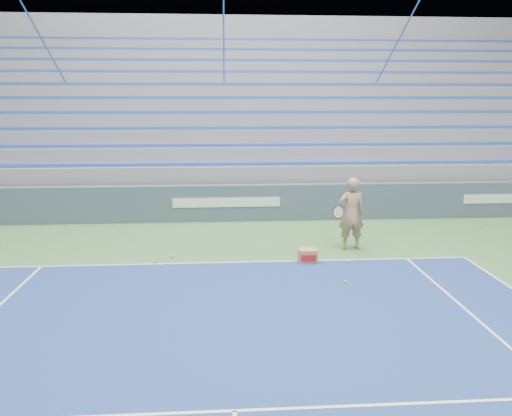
{
  "coord_description": "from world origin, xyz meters",
  "views": [
    {
      "loc": [
        -0.1,
        1.16,
        3.62
      ],
      "look_at": [
        0.66,
        12.38,
        1.15
      ],
      "focal_mm": 35.0,
      "sensor_mm": 36.0,
      "label": 1
    }
  ],
  "objects": [
    {
      "name": "sponsor_barrier",
      "position": [
        0.0,
        15.88,
        0.55
      ],
      "size": [
        30.0,
        0.32,
        1.1
      ],
      "color": "#404D62",
      "rests_on": "ground"
    },
    {
      "name": "ball_box",
      "position": [
        1.78,
        11.8,
        0.16
      ],
      "size": [
        0.42,
        0.33,
        0.31
      ],
      "color": "#A77651",
      "rests_on": "ground"
    },
    {
      "name": "tennis_ball_3",
      "position": [
        -1.3,
        12.33,
        0.03
      ],
      "size": [
        0.07,
        0.07,
        0.07
      ],
      "primitive_type": "sphere",
      "color": "#B3D42B",
      "rests_on": "ground"
    },
    {
      "name": "tennis_ball_0",
      "position": [
        2.32,
        10.45,
        0.03
      ],
      "size": [
        0.07,
        0.07,
        0.07
      ],
      "primitive_type": "sphere",
      "color": "#B3D42B",
      "rests_on": "ground"
    },
    {
      "name": "bleachers",
      "position": [
        0.0,
        21.6,
        2.36
      ],
      "size": [
        31.0,
        9.15,
        7.3
      ],
      "color": "gray",
      "rests_on": "ground"
    },
    {
      "name": "tennis_player",
      "position": [
        3.0,
        12.77,
        0.89
      ],
      "size": [
        0.95,
        0.86,
        1.78
      ],
      "color": "tan",
      "rests_on": "ground"
    },
    {
      "name": "tennis_ball_1",
      "position": [
        2.69,
        11.68,
        0.03
      ],
      "size": [
        0.07,
        0.07,
        0.07
      ],
      "primitive_type": "sphere",
      "color": "#B3D42B",
      "rests_on": "ground"
    },
    {
      "name": "tennis_ball_2",
      "position": [
        -1.65,
        12.01,
        0.03
      ],
      "size": [
        0.07,
        0.07,
        0.07
      ],
      "primitive_type": "sphere",
      "color": "#B3D42B",
      "rests_on": "ground"
    }
  ]
}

